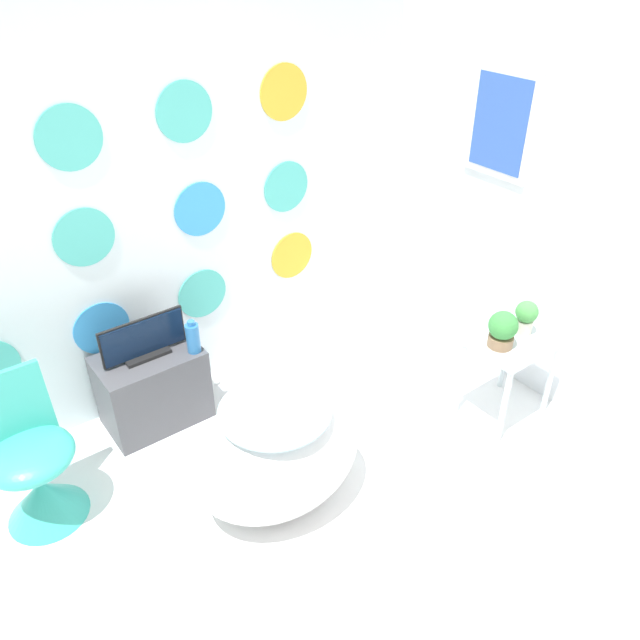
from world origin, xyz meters
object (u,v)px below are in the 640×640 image
(potted_plant_right, at_px, (526,316))
(chair, at_px, (36,476))
(tv, at_px, (144,340))
(vase, at_px, (193,338))
(potted_plant_left, at_px, (503,329))
(bathtub, at_px, (277,453))

(potted_plant_right, bearing_deg, chair, 161.27)
(tv, distance_m, potted_plant_right, 2.13)
(vase, xyz_separation_m, potted_plant_left, (1.33, -1.06, 0.09))
(chair, xyz_separation_m, potted_plant_left, (2.31, -0.86, 0.38))
(tv, distance_m, vase, 0.26)
(bathtub, xyz_separation_m, chair, (-0.99, 0.60, -0.04))
(chair, xyz_separation_m, potted_plant_right, (2.52, -0.85, 0.38))
(chair, distance_m, potted_plant_left, 2.49)
(chair, relative_size, potted_plant_left, 3.66)
(vase, bearing_deg, tv, 152.73)
(chair, height_order, potted_plant_right, chair)
(bathtub, relative_size, chair, 1.12)
(bathtub, bearing_deg, potted_plant_right, -9.27)
(tv, relative_size, vase, 2.40)
(potted_plant_left, distance_m, potted_plant_right, 0.21)
(tv, bearing_deg, potted_plant_right, -33.54)
(bathtub, height_order, tv, tv)
(chair, relative_size, potted_plant_right, 3.91)
(tv, height_order, potted_plant_right, potted_plant_right)
(potted_plant_left, xyz_separation_m, potted_plant_right, (0.21, 0.01, 0.00))
(chair, xyz_separation_m, vase, (0.98, 0.20, 0.29))
(bathtub, distance_m, vase, 0.85)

